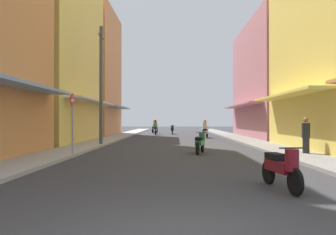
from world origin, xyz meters
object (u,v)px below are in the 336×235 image
object	(u,v)px
motorbike_silver	(155,128)
motorbike_white	(205,130)
motorbike_black	(172,130)
motorbike_green	(200,142)
motorbike_blue	(155,127)
street_sign_no_entry	(73,116)
motorbike_maroon	(282,167)
pedestrian_crossing	(306,137)
utility_pole	(101,85)

from	to	relation	value
motorbike_silver	motorbike_white	size ratio (longest dim) A/B	1.04
motorbike_black	motorbike_green	distance (m)	20.82
motorbike_white	motorbike_silver	bearing A→B (deg)	128.15
motorbike_blue	motorbike_green	world-z (taller)	motorbike_blue
street_sign_no_entry	motorbike_silver	bearing A→B (deg)	83.78
motorbike_maroon	motorbike_green	size ratio (longest dim) A/B	1.02
motorbike_blue	motorbike_silver	bearing A→B (deg)	-85.83
street_sign_no_entry	pedestrian_crossing	bearing A→B (deg)	2.58
motorbike_maroon	motorbike_green	xyz separation A→B (m)	(-1.17, 7.87, 0.00)
motorbike_blue	motorbike_silver	xyz separation A→B (m)	(0.38, -5.21, 0.00)
motorbike_blue	motorbike_silver	size ratio (longest dim) A/B	0.97
motorbike_silver	motorbike_black	bearing A→B (deg)	40.74
motorbike_maroon	utility_pole	bearing A→B (deg)	118.72
pedestrian_crossing	utility_pole	xyz separation A→B (m)	(-9.96, 5.33, 2.80)
motorbike_white	motorbike_black	bearing A→B (deg)	111.20
motorbike_green	pedestrian_crossing	xyz separation A→B (m)	(4.41, -0.95, 0.32)
motorbike_green	street_sign_no_entry	xyz separation A→B (m)	(-5.45, -1.40, 1.21)
motorbike_silver	motorbike_green	bearing A→B (deg)	-80.57
motorbike_green	utility_pole	world-z (taller)	utility_pole
motorbike_green	motorbike_silver	bearing A→B (deg)	99.43
motorbike_black	motorbike_green	world-z (taller)	same
motorbike_green	street_sign_no_entry	world-z (taller)	street_sign_no_entry
motorbike_silver	utility_pole	bearing A→B (deg)	-98.98
motorbike_maroon	motorbike_silver	world-z (taller)	motorbike_silver
motorbike_green	utility_pole	distance (m)	7.73
motorbike_silver	motorbike_green	world-z (taller)	motorbike_silver
motorbike_silver	utility_pole	size ratio (longest dim) A/B	0.25
pedestrian_crossing	street_sign_no_entry	world-z (taller)	street_sign_no_entry
motorbike_white	motorbike_green	xyz separation A→B (m)	(-1.46, -13.32, -0.20)
motorbike_green	pedestrian_crossing	bearing A→B (deg)	-12.16
motorbike_black	street_sign_no_entry	bearing A→B (deg)	-100.27
utility_pole	motorbike_white	bearing A→B (deg)	51.92
motorbike_black	street_sign_no_entry	size ratio (longest dim) A/B	0.68
motorbike_maroon	pedestrian_crossing	distance (m)	7.65
motorbike_white	utility_pole	world-z (taller)	utility_pole
motorbike_silver	motorbike_white	bearing A→B (deg)	-51.85
motorbike_silver	motorbike_white	distance (m)	7.54
motorbike_black	motorbike_green	size ratio (longest dim) A/B	1.02
street_sign_no_entry	motorbike_blue	bearing A→B (deg)	85.86
motorbike_silver	motorbike_white	xyz separation A→B (m)	(4.66, -5.93, 0.00)
motorbike_black	motorbike_blue	world-z (taller)	motorbike_blue
motorbike_silver	pedestrian_crossing	size ratio (longest dim) A/B	1.10
motorbike_silver	motorbike_maroon	bearing A→B (deg)	-80.86
motorbike_maroon	utility_pole	distance (m)	14.32
motorbike_green	utility_pole	bearing A→B (deg)	141.71
motorbike_maroon	pedestrian_crossing	size ratio (longest dim) A/B	1.09
motorbike_white	motorbike_green	world-z (taller)	motorbike_white
utility_pole	street_sign_no_entry	world-z (taller)	utility_pole
motorbike_green	utility_pole	size ratio (longest dim) A/B	0.25
motorbike_maroon	motorbike_blue	distance (m)	32.69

